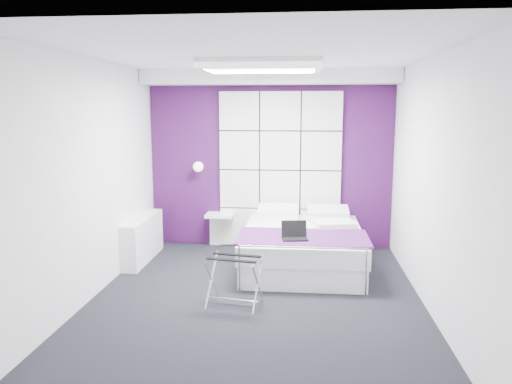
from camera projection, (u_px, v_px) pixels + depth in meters
The scene contains 15 objects.
floor at pixel (256, 299), 5.46m from camera, with size 4.40×4.40×0.00m, color black.
ceiling at pixel (256, 55), 5.03m from camera, with size 4.40×4.40×0.00m, color white.
wall_back at pixel (270, 161), 7.40m from camera, with size 3.60×3.60×0.00m, color silver.
wall_left at pixel (91, 180), 5.41m from camera, with size 4.40×4.40×0.00m, color silver.
wall_right at pixel (432, 184), 5.07m from camera, with size 4.40×4.40×0.00m, color silver.
accent_wall at pixel (270, 161), 7.39m from camera, with size 3.58×0.02×2.58m, color #370E3E.
soffit at pixel (269, 77), 6.96m from camera, with size 3.58×0.50×0.20m, color white.
headboard at pixel (280, 170), 7.35m from camera, with size 1.80×0.08×2.30m, color silver, non-canonical shape.
skylight at pixel (261, 65), 5.63m from camera, with size 1.36×0.86×0.12m, color white, non-canonical shape.
wall_lamp at pixel (199, 166), 7.38m from camera, with size 0.15×0.15×0.15m, color white.
radiator at pixel (143, 239), 6.84m from camera, with size 0.22×1.20×0.60m, color white.
bed at pixel (303, 246), 6.53m from camera, with size 1.58×1.90×0.67m.
nightstand at pixel (220, 215), 7.43m from camera, with size 0.41×0.32×0.05m, color white.
luggage_rack at pixel (234, 281), 5.27m from camera, with size 0.53×0.39×0.53m.
laptop at pixel (295, 235), 5.91m from camera, with size 0.30×0.21×0.22m.
Camera 1 is at (0.50, -5.17, 2.05)m, focal length 35.00 mm.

